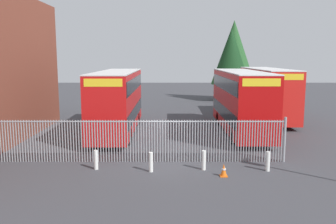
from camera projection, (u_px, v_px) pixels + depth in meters
name	position (u px, v px, depth m)	size (l,w,h in m)	color
ground_plane	(168.00, 130.00, 26.37)	(100.00, 100.00, 0.00)	#3D3D42
palisade_fence	(141.00, 140.00, 18.29)	(15.09, 0.14, 2.35)	gray
double_decker_bus_near_gate	(243.00, 99.00, 25.18)	(2.54, 10.81, 4.42)	#B70C0C
double_decker_bus_behind_fence_left	(119.00, 100.00, 25.01)	(2.54, 10.81, 4.42)	red
double_decker_bus_behind_fence_right	(269.00, 92.00, 30.64)	(2.54, 10.81, 4.42)	red
bollard_near_left	(98.00, 160.00, 17.15)	(0.20, 0.20, 0.95)	silver
bollard_center_front	(152.00, 162.00, 16.76)	(0.20, 0.20, 0.95)	silver
bollard_near_right	(205.00, 160.00, 17.06)	(0.20, 0.20, 0.95)	silver
bollard_far_right	(269.00, 161.00, 16.87)	(0.20, 0.20, 0.95)	silver
traffic_cone_by_gate	(225.00, 170.00, 16.13)	(0.34, 0.34, 0.59)	orange
tree_tall_back	(235.00, 53.00, 44.28)	(5.52, 5.52, 9.91)	#4C3823
tree_short_side	(233.00, 53.00, 42.82)	(4.15, 4.15, 8.87)	#4C3823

